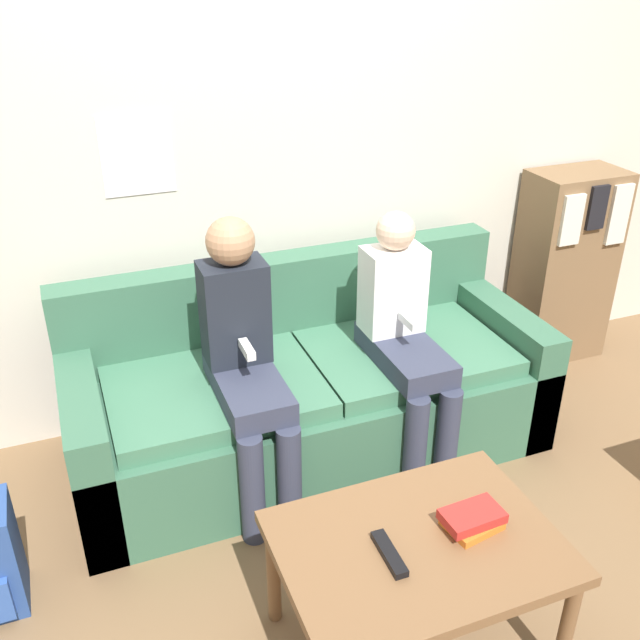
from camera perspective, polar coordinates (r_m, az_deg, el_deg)
The scene contains 9 objects.
ground_plane at distance 2.82m, azimuth 2.83°, elevation -15.66°, with size 10.00×10.00×0.00m, color brown.
wall_back at distance 3.05m, azimuth -4.40°, elevation 15.54°, with size 8.00×0.06×2.60m.
couch at distance 3.02m, azimuth -0.94°, elevation -5.81°, with size 1.94×0.78×0.78m.
coffee_table at distance 2.19m, azimuth 7.82°, elevation -18.14°, with size 0.80×0.58×0.43m.
person_left at distance 2.62m, azimuth -6.06°, elevation -2.78°, with size 0.24×0.54×1.11m.
person_right at distance 2.84m, azimuth 6.78°, elevation -1.14°, with size 0.24×0.54×1.05m.
tv_remote at distance 2.09m, azimuth 5.56°, elevation -18.11°, with size 0.04×0.17×0.02m.
book_stack at distance 2.20m, azimuth 12.07°, elevation -15.32°, with size 0.18×0.14×0.06m.
bookshelf at distance 3.84m, azimuth 18.99°, elevation 4.12°, with size 0.46×0.30×0.99m.
Camera 1 is at (-0.87, -1.86, 1.94)m, focal length 40.00 mm.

